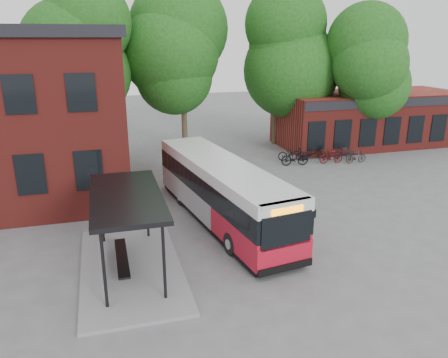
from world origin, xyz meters
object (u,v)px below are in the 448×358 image
object	(u,v)px
bicycle_1	(295,158)
bicycle_7	(356,156)
city_bus	(222,192)
bicycle_2	(314,153)
bicycle_0	(292,154)
bicycle_5	(343,152)
bus_shelter	(129,232)
bicycle_3	(331,156)

from	to	relation	value
bicycle_1	bicycle_7	world-z (taller)	bicycle_1
city_bus	bicycle_7	distance (m)	13.18
bicycle_2	bicycle_7	bearing A→B (deg)	-125.84
city_bus	bicycle_0	distance (m)	11.32
city_bus	bicycle_0	world-z (taller)	city_bus
bicycle_7	bicycle_5	bearing A→B (deg)	6.17
bicycle_0	bicycle_7	xyz separation A→B (m)	(3.88, -1.72, -0.03)
city_bus	bicycle_7	size ratio (longest dim) A/B	7.16
bus_shelter	bicycle_3	world-z (taller)	bus_shelter
bicycle_0	bicycle_5	size ratio (longest dim) A/B	1.20
bus_shelter	bicycle_5	size ratio (longest dim) A/B	4.58
bicycle_2	bicycle_7	world-z (taller)	bicycle_2
bicycle_2	bicycle_0	bearing A→B (deg)	86.89
bus_shelter	bicycle_1	world-z (taller)	bus_shelter
city_bus	bicycle_0	size ratio (longest dim) A/B	5.93
bicycle_1	bicycle_2	bearing A→B (deg)	-52.16
bicycle_0	bicycle_3	world-z (taller)	bicycle_3
city_bus	bus_shelter	bearing A→B (deg)	-151.17
bus_shelter	bicycle_1	xyz separation A→B (m)	(11.37, 10.74, -0.91)
bicycle_3	bicycle_5	distance (m)	1.72
bus_shelter	bicycle_2	bearing A→B (deg)	41.60
bicycle_5	bicycle_7	size ratio (longest dim) A/B	1.01
bicycle_1	bicycle_7	size ratio (longest dim) A/B	1.18
bicycle_2	bicycle_3	world-z (taller)	bicycle_3
bicycle_2	bicycle_5	bearing A→B (deg)	-97.95
bicycle_3	bicycle_5	size ratio (longest dim) A/B	1.07
bicycle_2	city_bus	bearing A→B (deg)	133.50
bicycle_3	bicycle_2	bearing A→B (deg)	30.16
city_bus	bicycle_3	world-z (taller)	city_bus
bicycle_5	bicycle_7	bearing A→B (deg)	-175.12
bicycle_3	bicycle_7	bearing A→B (deg)	-101.23
city_bus	bicycle_2	distance (m)	12.38
bicycle_0	bicycle_7	size ratio (longest dim) A/B	1.21
bicycle_0	bicycle_1	distance (m)	1.19
bicycle_7	bus_shelter	bearing A→B (deg)	121.54
city_bus	bicycle_1	xyz separation A→B (m)	(7.03, 7.43, -0.84)
bicycle_2	bicycle_5	xyz separation A→B (m)	(2.07, -0.29, -0.00)
bicycle_3	bicycle_7	distance (m)	1.68
bicycle_3	bicycle_7	world-z (taller)	bicycle_3
bicycle_3	bicycle_7	xyz separation A→B (m)	(1.63, -0.41, -0.04)
city_bus	bicycle_0	xyz separation A→B (m)	(7.34, 8.58, -0.90)
city_bus	bicycle_3	size ratio (longest dim) A/B	6.64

